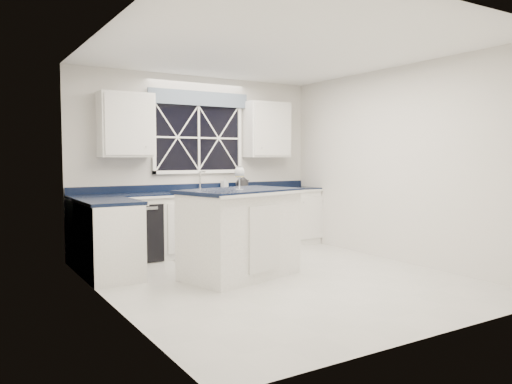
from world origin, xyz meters
TOP-DOWN VIEW (x-y plane):
  - ground at (0.00, 0.00)m, footprint 4.50×4.50m
  - back_wall at (0.00, 2.25)m, footprint 4.00×0.10m
  - base_cabinets at (-0.33, 1.78)m, footprint 3.99×1.60m
  - countertop at (0.00, 1.95)m, footprint 3.98×0.64m
  - dishwasher at (-1.10, 1.95)m, footprint 0.60×0.58m
  - window at (0.00, 2.20)m, footprint 1.65×0.09m
  - upper_cabinets at (0.00, 2.08)m, footprint 3.10×0.34m
  - faucet at (0.00, 2.14)m, footprint 0.05×0.20m
  - island at (-0.33, 0.35)m, footprint 1.60×1.20m
  - rug at (-0.04, 1.35)m, footprint 1.46×1.03m
  - kettle at (0.69, 2.04)m, footprint 0.29×0.22m
  - wine_glass at (-0.37, 0.29)m, footprint 0.12×0.12m
  - soap_bottle at (0.42, 2.15)m, footprint 0.11×0.11m

SIDE VIEW (x-z plane):
  - ground at x=0.00m, z-range 0.00..0.00m
  - rug at x=-0.04m, z-range 0.00..0.02m
  - dishwasher at x=-1.10m, z-range 0.00..0.82m
  - base_cabinets at x=-0.33m, z-range 0.00..0.90m
  - island at x=-0.33m, z-range 0.00..1.07m
  - countertop at x=0.00m, z-range 0.90..0.94m
  - kettle at x=0.69m, z-range 0.93..1.14m
  - soap_bottle at x=0.42m, z-range 0.94..1.14m
  - faucet at x=0.00m, z-range 0.95..1.25m
  - wine_glass at x=-0.37m, z-range 1.12..1.40m
  - back_wall at x=0.00m, z-range 0.00..2.70m
  - window at x=0.00m, z-range 1.20..2.46m
  - upper_cabinets at x=0.00m, z-range 1.45..2.35m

